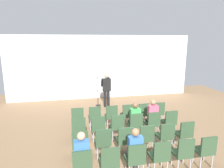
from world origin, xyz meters
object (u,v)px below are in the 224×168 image
Objects in this scene: chair_r0_c5 at (158,111)px; chair_r2_c2 at (125,139)px; chair_r3_c0 at (82,164)px; chair_r1_c4 at (153,122)px; chair_r1_c5 at (170,120)px; chair_r2_c4 at (166,134)px; chair_r3_c5 at (205,149)px; chair_r1_c0 at (79,128)px; chair_r1_c2 at (117,125)px; chair_r3_c4 at (183,152)px; chair_r2_c3 at (146,136)px; audience_r1_c4 at (152,115)px; chair_r3_c3 at (160,155)px; chair_r0_c1 at (95,116)px; chair_r1_c1 at (98,127)px; chair_r3_c1 at (110,161)px; mic_stand at (98,100)px; chair_r0_c2 at (111,115)px; audience_r1_c3 at (135,118)px; audience_r3_c0 at (82,154)px; audience_r3_c2 at (135,149)px; chair_r2_c5 at (185,133)px; chair_r1_c3 at (135,123)px; chair_r0_c4 at (143,112)px; chair_r2_c0 at (80,143)px; chair_r0_c3 at (127,113)px; speaker at (107,88)px; chair_r2_c1 at (103,141)px; chair_r0_c0 at (78,117)px.

chair_r0_c5 and chair_r2_c2 have the same top height.
chair_r3_c0 is (-1.33, -1.02, 0.00)m from chair_r2_c2.
chair_r1_c5 is (0.67, 0.00, 0.00)m from chair_r1_c4.
chair_r2_c2 is at bearing -153.07° from chair_r1_c5.
chair_r2_c4 and chair_r3_c5 have the same top height.
chair_r1_c2 is (1.33, 0.00, 0.00)m from chair_r1_c0.
chair_r3_c4 is 0.67m from chair_r3_c5.
chair_r0_c5 is 1.00× the size of chair_r3_c5.
chair_r2_c3 is at bearing -123.27° from chair_r1_c4.
chair_r3_c3 is at bearing -107.53° from audience_r1_c4.
chair_r3_c0 is at bearing -102.34° from chair_r0_c1.
chair_r1_c1 is 2.03m from chair_r3_c1.
chair_r1_c5 and chair_r3_c0 have the same top height.
mic_stand is 2.86m from chair_r0_c2.
audience_r1_c3 is 1.38× the size of chair_r1_c5.
audience_r3_c2 is at bearing 0.09° from audience_r3_c0.
chair_r1_c3 is at bearing 142.69° from chair_r2_c5.
chair_r0_c1 is at bearing 102.67° from audience_r3_c2.
audience_r1_c3 reaches higher than chair_r0_c4.
chair_r2_c0 is 1.00× the size of chair_r2_c5.
audience_r3_c2 is at bearing -71.12° from chair_r1_c1.
chair_r3_c4 is (0.67, -3.05, 0.00)m from chair_r0_c3.
chair_r2_c4 is 1.22m from chair_r3_c3.
speaker reaches higher than chair_r0_c2.
chair_r0_c3 is 0.73× the size of audience_r1_c3.
speaker is at bearing 100.69° from chair_r3_c4.
chair_r2_c3 is 1.00× the size of chair_r3_c1.
chair_r2_c3 is (-0.67, -1.02, 0.00)m from chair_r1_c4.
speaker is 2.79m from chair_r0_c1.
mic_stand is at bearing 102.19° from audience_r1_c3.
chair_r1_c4 and chair_r2_c3 have the same top height.
audience_r1_c4 is 2.43m from audience_r3_c2.
audience_r1_c4 is 1.30m from chair_r2_c3.
chair_r2_c4 is (0.67, -2.03, 0.00)m from chair_r0_c3.
chair_r1_c4 is 0.67m from chair_r1_c5.
chair_r0_c2 and chair_r0_c4 have the same top height.
chair_r3_c5 is at bearing -45.45° from chair_r1_c2.
chair_r0_c4 and chair_r0_c5 have the same top height.
audience_r1_c3 is at bearing 122.23° from chair_r3_c5.
chair_r0_c3 is 1.68m from chair_r1_c1.
audience_r1_c3 is 1.38× the size of chair_r2_c1.
chair_r3_c1 is at bearing 180.00° from chair_r3_c3.
chair_r0_c5 is at bearing 42.44° from chair_r3_c0.
mic_stand is at bearing 111.01° from chair_r1_c4.
chair_r1_c4 is 1.00× the size of chair_r3_c3.
chair_r0_c0 and chair_r3_c5 have the same top height.
audience_r1_c4 is at bearing -19.36° from chair_r0_c0.
chair_r1_c0 is 1.00× the size of chair_r2_c0.
chair_r1_c3 is 1.00× the size of chair_r3_c3.
chair_r3_c1 is 0.70m from audience_r3_c2.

